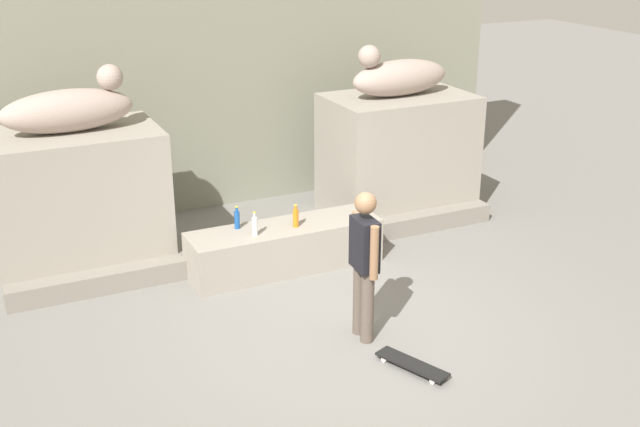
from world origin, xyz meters
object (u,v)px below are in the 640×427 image
object	(u,v)px
statue_reclining_left	(70,109)
bottle_orange	(296,218)
statue_reclining_right	(398,76)
skater	(364,260)
bottle_clear	(255,226)
bottle_blue	(237,219)
skateboard	(412,364)

from	to	relation	value
statue_reclining_left	bottle_orange	xyz separation A→B (m)	(2.43, -1.23, -1.39)
statue_reclining_right	skater	bearing A→B (deg)	49.29
bottle_orange	bottle_clear	world-z (taller)	bottle_clear
skater	bottle_orange	distance (m)	1.93
bottle_blue	bottle_orange	bearing A→B (deg)	-20.92
skater	bottle_clear	xyz separation A→B (m)	(-0.52, 1.86, -0.21)
statue_reclining_right	bottle_orange	size ratio (longest dim) A/B	5.51
statue_reclining_left	skater	world-z (taller)	statue_reclining_left
statue_reclining_left	bottle_clear	world-z (taller)	statue_reclining_left
bottle_orange	bottle_blue	distance (m)	0.74
skater	bottle_blue	xyz separation A→B (m)	(-0.63, 2.18, -0.22)
skateboard	bottle_clear	bearing A→B (deg)	171.48
bottle_orange	bottle_blue	world-z (taller)	same
skateboard	bottle_orange	bearing A→B (deg)	159.32
skateboard	bottle_blue	bearing A→B (deg)	172.14
statue_reclining_left	bottle_blue	size ratio (longest dim) A/B	5.47
statue_reclining_left	skateboard	size ratio (longest dim) A/B	2.00
statue_reclining_left	bottle_orange	size ratio (longest dim) A/B	5.46
skater	bottle_orange	bearing A→B (deg)	-178.73
bottle_blue	bottle_clear	size ratio (longest dim) A/B	0.95
bottle_blue	skateboard	bearing A→B (deg)	-75.56
bottle_orange	bottle_blue	xyz separation A→B (m)	(-0.69, 0.26, -0.00)
bottle_blue	bottle_clear	xyz separation A→B (m)	(0.12, -0.32, 0.01)
statue_reclining_left	bottle_clear	xyz separation A→B (m)	(1.85, -1.28, -1.39)
statue_reclining_right	skater	world-z (taller)	statue_reclining_right
statue_reclining_right	bottle_orange	world-z (taller)	statue_reclining_right
skateboard	skater	bearing A→B (deg)	167.18
statue_reclining_right	bottle_clear	xyz separation A→B (m)	(-2.75, -1.28, -1.39)
bottle_orange	skater	bearing A→B (deg)	-91.69
skateboard	bottle_clear	world-z (taller)	bottle_clear
statue_reclining_right	skateboard	xyz separation A→B (m)	(-2.10, -3.94, -2.04)
statue_reclining_left	bottle_blue	distance (m)	2.43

